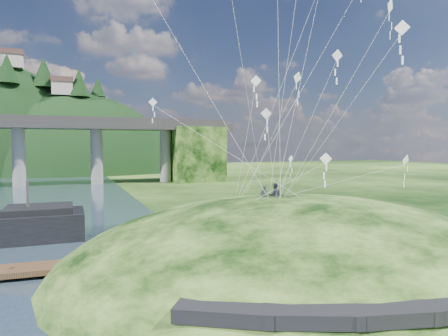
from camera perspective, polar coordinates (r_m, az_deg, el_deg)
name	(u,v)px	position (r m, az deg, el deg)	size (l,w,h in m)	color
ground	(199,289)	(25.41, -3.55, -16.93)	(320.00, 320.00, 0.00)	black
grass_hill	(295,286)	(30.84, 10.10, -16.22)	(36.00, 32.00, 13.00)	black
footpath	(425,295)	(20.79, 26.83, -15.87)	(22.29, 5.84, 0.83)	black
wooden_dock	(64,266)	(30.20, -21.87, -12.91)	(15.11, 3.19, 1.07)	#3D2818
kite_flyers	(272,183)	(30.18, 6.93, -2.21)	(1.90, 1.06, 1.96)	#292C37
kite_swarm	(305,49)	(31.07, 11.50, 16.29)	(20.62, 16.79, 21.77)	white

